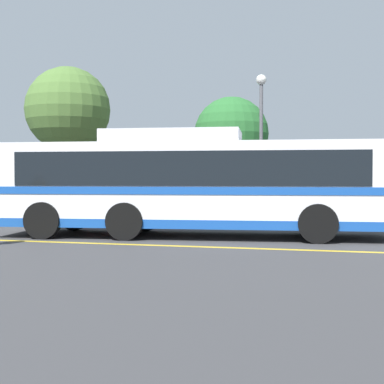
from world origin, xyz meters
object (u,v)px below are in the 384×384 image
tree_2 (231,134)px  street_lamp (261,125)px  parked_car_1 (129,204)px  tree_0 (68,110)px  transit_bus (191,183)px

tree_2 → street_lamp: bearing=-65.0°
parked_car_1 → street_lamp: (4.81, 1.73, 3.04)m
street_lamp → tree_0: (-9.10, 1.72, 1.07)m
tree_0 → street_lamp: bearing=-10.7°
parked_car_1 → tree_0: (-4.28, 3.44, 4.12)m
street_lamp → tree_0: size_ratio=0.84×
parked_car_1 → tree_0: 6.87m
transit_bus → tree_0: size_ratio=1.68×
street_lamp → tree_0: tree_0 is taller
parked_car_1 → tree_0: size_ratio=0.64×
tree_0 → transit_bus: bearing=-45.3°
parked_car_1 → tree_2: 7.12m
parked_car_1 → tree_2: size_ratio=0.79×
transit_bus → parked_car_1: (-3.59, 4.52, -0.83)m
parked_car_1 → street_lamp: 5.95m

